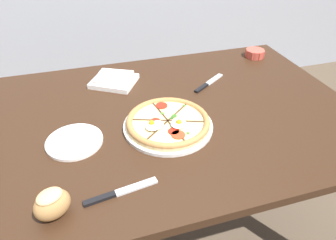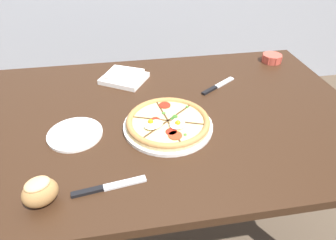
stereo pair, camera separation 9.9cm
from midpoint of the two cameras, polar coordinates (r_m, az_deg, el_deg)
The scene contains 9 objects.
ground_plane at distance 1.62m, azimuth -2.49°, elevation -20.86°, with size 12.00×12.00×0.00m, color brown.
dining_table at distance 1.13m, azimuth -3.33°, elevation -2.57°, with size 1.41×0.92×0.74m.
pizza at distance 1.00m, azimuth -2.85°, elevation -0.64°, with size 0.30×0.30×0.05m.
ramekin_bowl at distance 1.54m, azimuth 14.43°, elevation 12.20°, with size 0.09×0.09×0.04m.
napkin_folded at distance 1.28m, azimuth -12.47°, elevation 7.41°, with size 0.22×0.21×0.04m.
bread_piece_near at distance 0.79m, azimuth -24.74°, elevation -14.45°, with size 0.11×0.10×0.08m.
knife_main at distance 1.26m, azimuth 5.50°, elevation 6.93°, with size 0.17×0.12×0.01m.
knife_spare at distance 0.82m, azimuth -12.60°, elevation -13.39°, with size 0.20×0.05×0.01m.
side_saucer at distance 1.00m, azimuth -20.12°, elevation -3.97°, with size 0.18×0.18×0.01m.
Camera 1 is at (-0.24, -0.85, 1.35)m, focal length 32.00 mm.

